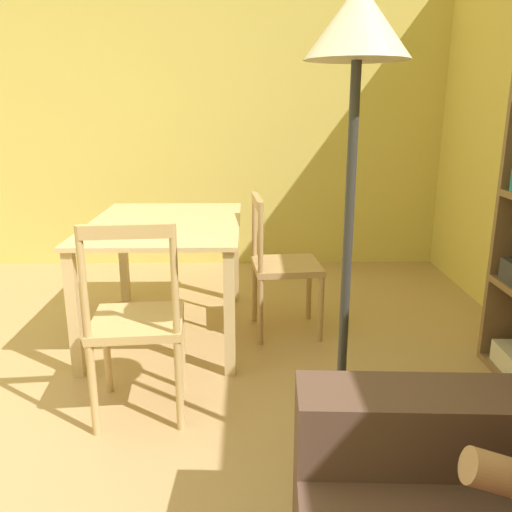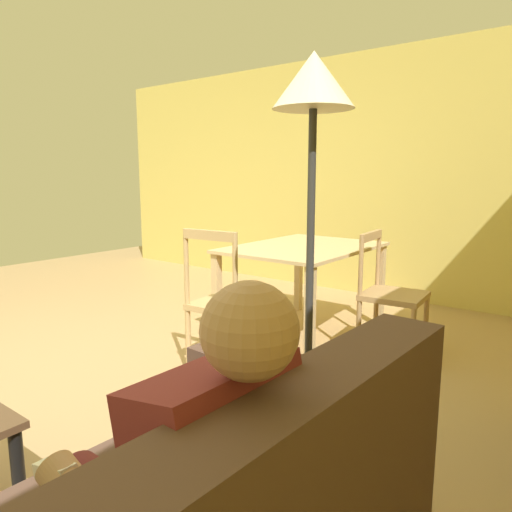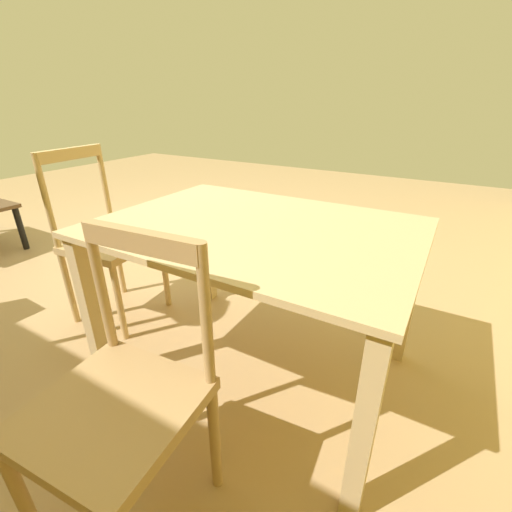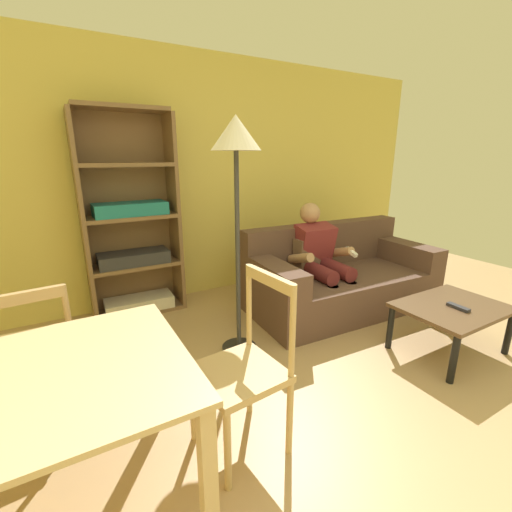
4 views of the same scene
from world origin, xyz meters
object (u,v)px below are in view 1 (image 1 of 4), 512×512
Objects in this scene: dining_chair_facing_couch at (137,323)px; floor_lamp at (356,74)px; dining_table at (166,238)px; dining_chair_near_wall at (282,266)px.

floor_lamp is at bearing 64.73° from dining_chair_facing_couch.
dining_chair_facing_couch reaches higher than dining_table.
dining_table is 1.43× the size of dining_chair_near_wall.
dining_table is at bearing -90.20° from dining_chair_near_wall.
dining_chair_facing_couch is at bearing 0.17° from dining_table.
dining_chair_near_wall reaches higher than dining_table.
dining_chair_facing_couch is at bearing -115.27° from floor_lamp.
dining_chair_facing_couch is (0.97, -0.74, 0.02)m from dining_chair_near_wall.
dining_table is 0.99m from dining_chair_facing_couch.
floor_lamp is (1.39, 0.89, 0.91)m from dining_table.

